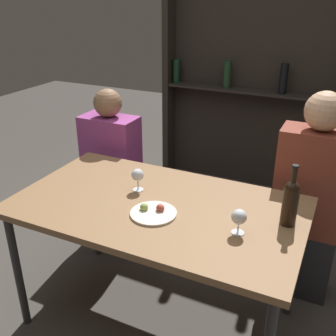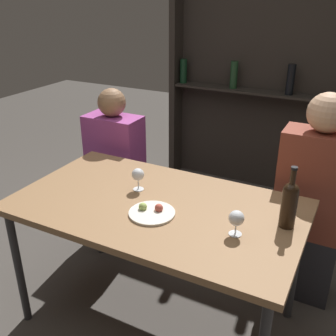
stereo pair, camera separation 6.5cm
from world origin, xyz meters
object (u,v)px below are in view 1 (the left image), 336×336
object	(u,v)px
seated_person_left	(112,173)
seated_person_right	(309,205)
wine_glass_1	(239,217)
food_plate_0	(153,212)
wine_bottle	(291,200)
wine_glass_0	(138,176)

from	to	relation	value
seated_person_left	seated_person_right	xyz separation A→B (m)	(1.39, 0.00, 0.07)
wine_glass_1	seated_person_left	distance (m)	1.38
wine_glass_1	seated_person_left	world-z (taller)	seated_person_left
food_plate_0	seated_person_right	bearing A→B (deg)	47.19
wine_bottle	food_plate_0	world-z (taller)	wine_bottle
wine_glass_0	seated_person_right	distance (m)	1.04
wine_glass_1	seated_person_left	xyz separation A→B (m)	(-1.14, 0.70, -0.31)
wine_glass_0	seated_person_left	bearing A→B (deg)	134.80
wine_glass_0	food_plate_0	xyz separation A→B (m)	(0.19, -0.19, -0.08)
wine_bottle	seated_person_left	size ratio (longest dim) A/B	0.26
food_plate_0	seated_person_left	bearing A→B (deg)	134.86
food_plate_0	seated_person_right	size ratio (longest dim) A/B	0.18
wine_bottle	wine_glass_1	bearing A→B (deg)	-137.03
wine_glass_0	wine_glass_1	xyz separation A→B (m)	(0.62, -0.17, -0.01)
wine_glass_0	food_plate_0	bearing A→B (deg)	-44.97
wine_glass_1	seated_person_right	world-z (taller)	seated_person_right
wine_bottle	food_plate_0	xyz separation A→B (m)	(-0.62, -0.19, -0.12)
wine_bottle	wine_glass_1	world-z (taller)	wine_bottle
wine_bottle	seated_person_right	bearing A→B (deg)	84.23
wine_glass_0	wine_glass_1	bearing A→B (deg)	-15.63
wine_glass_0	food_plate_0	world-z (taller)	wine_glass_0
wine_glass_0	seated_person_right	bearing A→B (deg)	31.81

